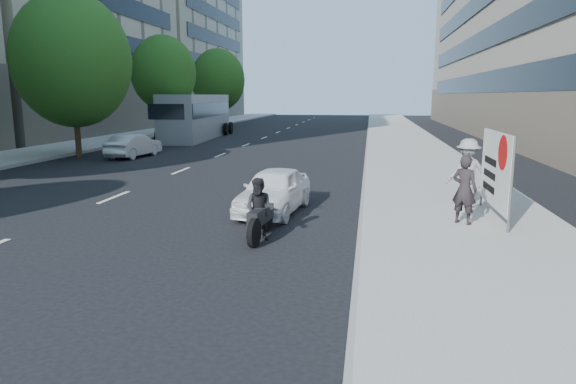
% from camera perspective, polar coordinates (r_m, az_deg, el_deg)
% --- Properties ---
extents(ground, '(160.00, 160.00, 0.00)m').
position_cam_1_polar(ground, '(8.04, -3.40, -13.13)').
color(ground, black).
rests_on(ground, ground).
extents(near_sidewalk, '(5.00, 120.00, 0.15)m').
position_cam_1_polar(near_sidewalk, '(27.47, 14.00, 3.75)').
color(near_sidewalk, '#9D9993').
rests_on(near_sidewalk, ground).
extents(far_sidewalk, '(4.50, 120.00, 0.15)m').
position_cam_1_polar(far_sidewalk, '(32.95, -24.95, 4.18)').
color(far_sidewalk, '#9D9993').
rests_on(far_sidewalk, ground).
extents(far_bldg_north, '(22.00, 28.00, 28.00)m').
position_cam_1_polar(far_bldg_north, '(76.82, -16.20, 18.34)').
color(far_bldg_north, '#C7B695').
rests_on(far_bldg_north, ground).
extents(tree_far_c, '(6.00, 6.00, 8.47)m').
position_cam_1_polar(tree_far_c, '(29.52, -22.87, 13.33)').
color(tree_far_c, '#382616').
rests_on(tree_far_c, ground).
extents(tree_far_d, '(4.80, 4.80, 7.65)m').
position_cam_1_polar(tree_far_d, '(40.24, -13.67, 12.74)').
color(tree_far_d, '#382616').
rests_on(tree_far_d, ground).
extents(tree_far_e, '(5.40, 5.40, 7.89)m').
position_cam_1_polar(tree_far_e, '(53.44, -7.79, 12.24)').
color(tree_far_e, '#382616').
rests_on(tree_far_e, ground).
extents(jogger, '(1.38, 1.05, 1.89)m').
position_cam_1_polar(jogger, '(15.55, 19.29, 2.15)').
color(jogger, gray).
rests_on(jogger, near_sidewalk).
extents(pedestrian_woman, '(0.74, 0.68, 1.69)m').
position_cam_1_polar(pedestrian_woman, '(13.16, 19.02, 0.26)').
color(pedestrian_woman, black).
rests_on(pedestrian_woman, near_sidewalk).
extents(protest_banner, '(0.08, 3.06, 2.20)m').
position_cam_1_polar(protest_banner, '(14.00, 22.05, 2.34)').
color(protest_banner, '#4C4C4C').
rests_on(protest_banner, near_sidewalk).
extents(white_sedan_near, '(1.88, 3.83, 1.25)m').
position_cam_1_polar(white_sedan_near, '(14.38, -1.58, 0.20)').
color(white_sedan_near, white).
rests_on(white_sedan_near, ground).
extents(white_sedan_mid, '(1.67, 3.84, 1.23)m').
position_cam_1_polar(white_sedan_mid, '(28.56, -16.76, 4.96)').
color(white_sedan_mid, beige).
rests_on(white_sedan_mid, ground).
extents(motorcycle, '(0.75, 2.05, 1.42)m').
position_cam_1_polar(motorcycle, '(11.66, -3.13, -2.25)').
color(motorcycle, black).
rests_on(motorcycle, ground).
extents(bus, '(3.44, 12.21, 3.30)m').
position_cam_1_polar(bus, '(40.06, -10.08, 8.23)').
color(bus, gray).
rests_on(bus, ground).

